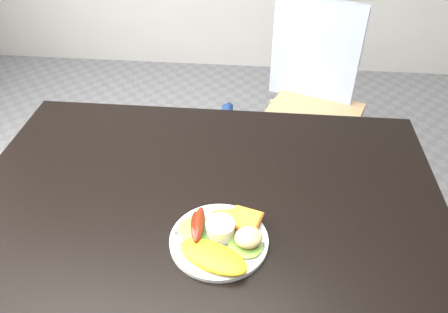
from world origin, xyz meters
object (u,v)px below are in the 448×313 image
at_px(dining_chair, 311,119).
at_px(person, 202,100).
at_px(dining_table, 206,199).
at_px(plate, 219,240).

distance_m(dining_chair, person, 0.57).
bearing_deg(dining_table, dining_chair, 67.10).
xyz_separation_m(dining_table, person, (-0.09, 0.56, -0.05)).
distance_m(dining_table, plate, 0.17).
bearing_deg(dining_chair, plate, -86.09).
xyz_separation_m(dining_table, plate, (0.05, -0.16, 0.03)).
relative_size(dining_table, person, 0.88).
xyz_separation_m(dining_chair, plate, (-0.30, -1.00, 0.31)).
relative_size(person, plate, 6.16).
bearing_deg(plate, dining_table, 107.97).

